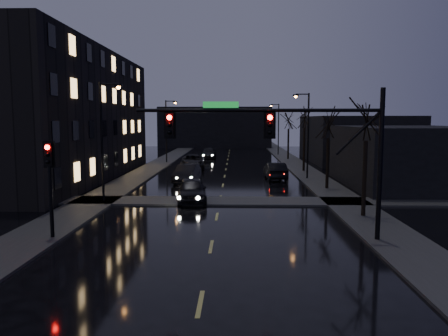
# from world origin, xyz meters

# --- Properties ---
(ground) EXTENTS (160.00, 160.00, 0.00)m
(ground) POSITION_xyz_m (0.00, 0.00, 0.00)
(ground) COLOR black
(ground) RESTS_ON ground
(sidewalk_left) EXTENTS (3.00, 140.00, 0.12)m
(sidewalk_left) POSITION_xyz_m (-8.50, 35.00, 0.06)
(sidewalk_left) COLOR #2D2D2B
(sidewalk_left) RESTS_ON ground
(sidewalk_right) EXTENTS (3.00, 140.00, 0.12)m
(sidewalk_right) POSITION_xyz_m (8.50, 35.00, 0.06)
(sidewalk_right) COLOR #2D2D2B
(sidewalk_right) RESTS_ON ground
(sidewalk_cross) EXTENTS (40.00, 3.00, 0.12)m
(sidewalk_cross) POSITION_xyz_m (0.00, 18.50, 0.06)
(sidewalk_cross) COLOR #2D2D2B
(sidewalk_cross) RESTS_ON ground
(apartment_block) EXTENTS (12.00, 30.00, 12.00)m
(apartment_block) POSITION_xyz_m (-16.50, 30.00, 6.00)
(apartment_block) COLOR black
(apartment_block) RESTS_ON ground
(commercial_right_near) EXTENTS (10.00, 14.00, 5.00)m
(commercial_right_near) POSITION_xyz_m (15.50, 26.00, 2.50)
(commercial_right_near) COLOR black
(commercial_right_near) RESTS_ON ground
(commercial_right_far) EXTENTS (12.00, 18.00, 6.00)m
(commercial_right_far) POSITION_xyz_m (17.00, 48.00, 3.00)
(commercial_right_far) COLOR black
(commercial_right_far) RESTS_ON ground
(far_block) EXTENTS (22.00, 10.00, 8.00)m
(far_block) POSITION_xyz_m (-3.00, 78.00, 4.00)
(far_block) COLOR black
(far_block) RESTS_ON ground
(signal_mast) EXTENTS (11.11, 0.41, 7.00)m
(signal_mast) POSITION_xyz_m (3.85, 9.00, 4.87)
(signal_mast) COLOR black
(signal_mast) RESTS_ON ground
(signal_pole_left) EXTENTS (0.35, 0.41, 4.53)m
(signal_pole_left) POSITION_xyz_m (-7.50, 8.99, 3.01)
(signal_pole_left) COLOR black
(signal_pole_left) RESTS_ON ground
(tree_near) EXTENTS (3.52, 3.52, 8.08)m
(tree_near) POSITION_xyz_m (8.40, 14.00, 6.22)
(tree_near) COLOR black
(tree_near) RESTS_ON ground
(tree_mid_a) EXTENTS (3.30, 3.30, 7.58)m
(tree_mid_a) POSITION_xyz_m (8.40, 24.00, 5.83)
(tree_mid_a) COLOR black
(tree_mid_a) RESTS_ON ground
(tree_mid_b) EXTENTS (3.74, 3.74, 8.59)m
(tree_mid_b) POSITION_xyz_m (8.40, 36.00, 6.61)
(tree_mid_b) COLOR black
(tree_mid_b) RESTS_ON ground
(tree_far) EXTENTS (3.43, 3.43, 7.88)m
(tree_far) POSITION_xyz_m (8.40, 50.00, 6.06)
(tree_far) COLOR black
(tree_far) RESTS_ON ground
(streetlight_l_near) EXTENTS (1.53, 0.28, 8.00)m
(streetlight_l_near) POSITION_xyz_m (-7.58, 18.00, 4.77)
(streetlight_l_near) COLOR black
(streetlight_l_near) RESTS_ON ground
(streetlight_l_far) EXTENTS (1.53, 0.28, 8.00)m
(streetlight_l_far) POSITION_xyz_m (-7.58, 45.00, 4.77)
(streetlight_l_far) COLOR black
(streetlight_l_far) RESTS_ON ground
(streetlight_r_mid) EXTENTS (1.53, 0.28, 8.00)m
(streetlight_r_mid) POSITION_xyz_m (7.58, 30.00, 4.77)
(streetlight_r_mid) COLOR black
(streetlight_r_mid) RESTS_ON ground
(streetlight_r_far) EXTENTS (1.53, 0.28, 8.00)m
(streetlight_r_far) POSITION_xyz_m (7.58, 58.00, 4.77)
(streetlight_r_far) COLOR black
(streetlight_r_far) RESTS_ON ground
(oncoming_car_a) EXTENTS (2.41, 4.98, 1.64)m
(oncoming_car_a) POSITION_xyz_m (-1.90, 18.58, 0.82)
(oncoming_car_a) COLOR black
(oncoming_car_a) RESTS_ON ground
(oncoming_car_b) EXTENTS (2.26, 4.95, 1.57)m
(oncoming_car_b) POSITION_xyz_m (-3.27, 27.86, 0.79)
(oncoming_car_b) COLOR black
(oncoming_car_b) RESTS_ON ground
(oncoming_car_c) EXTENTS (2.99, 5.85, 1.58)m
(oncoming_car_c) POSITION_xyz_m (-3.81, 38.81, 0.79)
(oncoming_car_c) COLOR black
(oncoming_car_c) RESTS_ON ground
(oncoming_car_d) EXTENTS (2.10, 5.09, 1.47)m
(oncoming_car_d) POSITION_xyz_m (-2.77, 51.62, 0.74)
(oncoming_car_d) COLOR black
(oncoming_car_d) RESTS_ON ground
(lead_car) EXTENTS (1.99, 4.89, 1.58)m
(lead_car) POSITION_xyz_m (4.81, 30.06, 0.79)
(lead_car) COLOR black
(lead_car) RESTS_ON ground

